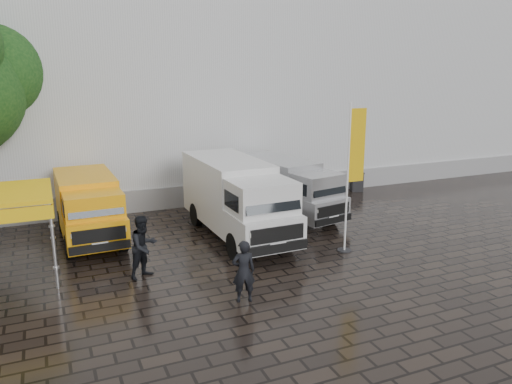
{
  "coord_description": "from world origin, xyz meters",
  "views": [
    {
      "loc": [
        -8.04,
        -13.79,
        6.28
      ],
      "look_at": [
        -1.17,
        2.2,
        1.92
      ],
      "focal_mm": 35.0,
      "sensor_mm": 36.0,
      "label": 1
    }
  ],
  "objects_px": {
    "wheelie_bin": "(357,182)",
    "person_front": "(244,271)",
    "van_silver": "(289,189)",
    "van_white": "(237,200)",
    "van_yellow": "(89,210)",
    "flagpole": "(352,170)",
    "person_tent": "(144,247)"
  },
  "relations": [
    {
      "from": "van_white",
      "to": "person_tent",
      "type": "height_order",
      "value": "van_white"
    },
    {
      "from": "van_white",
      "to": "person_tent",
      "type": "distance_m",
      "value": 4.67
    },
    {
      "from": "van_yellow",
      "to": "person_tent",
      "type": "height_order",
      "value": "van_yellow"
    },
    {
      "from": "flagpole",
      "to": "person_tent",
      "type": "xyz_separation_m",
      "value": [
        -7.06,
        0.52,
        -1.92
      ]
    },
    {
      "from": "wheelie_bin",
      "to": "van_white",
      "type": "bearing_deg",
      "value": -132.88
    },
    {
      "from": "flagpole",
      "to": "person_tent",
      "type": "bearing_deg",
      "value": 175.76
    },
    {
      "from": "van_yellow",
      "to": "van_silver",
      "type": "distance_m",
      "value": 8.17
    },
    {
      "from": "person_front",
      "to": "van_yellow",
      "type": "bearing_deg",
      "value": -52.2
    },
    {
      "from": "van_white",
      "to": "person_tent",
      "type": "relative_size",
      "value": 3.37
    },
    {
      "from": "van_white",
      "to": "person_front",
      "type": "height_order",
      "value": "van_white"
    },
    {
      "from": "wheelie_bin",
      "to": "person_front",
      "type": "bearing_deg",
      "value": -117.18
    },
    {
      "from": "van_white",
      "to": "van_silver",
      "type": "height_order",
      "value": "van_white"
    },
    {
      "from": "van_white",
      "to": "person_front",
      "type": "bearing_deg",
      "value": -110.88
    },
    {
      "from": "wheelie_bin",
      "to": "person_front",
      "type": "distance_m",
      "value": 13.85
    },
    {
      "from": "person_front",
      "to": "van_white",
      "type": "bearing_deg",
      "value": -97.66
    },
    {
      "from": "van_silver",
      "to": "person_front",
      "type": "xyz_separation_m",
      "value": [
        -4.79,
        -6.74,
        -0.33
      ]
    },
    {
      "from": "van_silver",
      "to": "flagpole",
      "type": "relative_size",
      "value": 1.08
    },
    {
      "from": "van_silver",
      "to": "person_front",
      "type": "distance_m",
      "value": 8.28
    },
    {
      "from": "van_yellow",
      "to": "wheelie_bin",
      "type": "height_order",
      "value": "van_yellow"
    },
    {
      "from": "van_white",
      "to": "flagpole",
      "type": "relative_size",
      "value": 1.28
    },
    {
      "from": "van_white",
      "to": "flagpole",
      "type": "distance_m",
      "value": 4.5
    },
    {
      "from": "flagpole",
      "to": "person_front",
      "type": "bearing_deg",
      "value": -155.65
    },
    {
      "from": "person_front",
      "to": "person_tent",
      "type": "relative_size",
      "value": 0.9
    },
    {
      "from": "person_tent",
      "to": "van_white",
      "type": "bearing_deg",
      "value": 2.28
    },
    {
      "from": "wheelie_bin",
      "to": "person_front",
      "type": "relative_size",
      "value": 0.57
    },
    {
      "from": "person_tent",
      "to": "van_yellow",
      "type": "bearing_deg",
      "value": 77.3
    },
    {
      "from": "van_yellow",
      "to": "person_front",
      "type": "relative_size",
      "value": 2.93
    },
    {
      "from": "van_silver",
      "to": "person_tent",
      "type": "height_order",
      "value": "van_silver"
    },
    {
      "from": "van_silver",
      "to": "wheelie_bin",
      "type": "height_order",
      "value": "van_silver"
    },
    {
      "from": "van_white",
      "to": "flagpole",
      "type": "height_order",
      "value": "flagpole"
    },
    {
      "from": "van_silver",
      "to": "flagpole",
      "type": "distance_m",
      "value": 4.84
    },
    {
      "from": "wheelie_bin",
      "to": "person_tent",
      "type": "relative_size",
      "value": 0.51
    }
  ]
}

